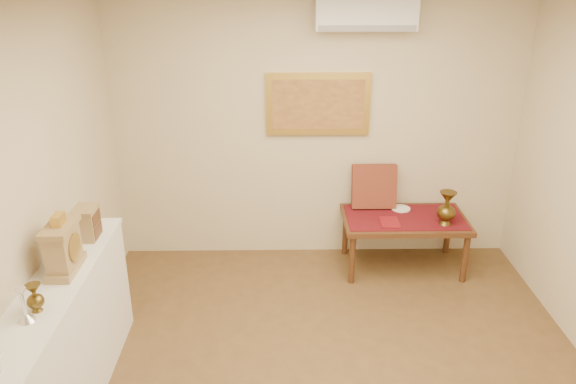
{
  "coord_description": "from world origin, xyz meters",
  "views": [
    {
      "loc": [
        -0.38,
        -3.07,
        2.91
      ],
      "look_at": [
        -0.31,
        1.15,
        1.14
      ],
      "focal_mm": 35.0,
      "sensor_mm": 36.0,
      "label": 1
    }
  ],
  "objects_px": {
    "wooden_chest": "(87,223)",
    "low_table": "(404,224)",
    "brass_urn_tall": "(447,204)",
    "display_ledge": "(64,349)",
    "mantel_clock": "(63,247)"
  },
  "relations": [
    {
      "from": "brass_urn_tall",
      "to": "low_table",
      "type": "relative_size",
      "value": 0.33
    },
    {
      "from": "display_ledge",
      "to": "wooden_chest",
      "type": "relative_size",
      "value": 8.28
    },
    {
      "from": "display_ledge",
      "to": "mantel_clock",
      "type": "xyz_separation_m",
      "value": [
        0.03,
        0.2,
        0.66
      ]
    },
    {
      "from": "brass_urn_tall",
      "to": "display_ledge",
      "type": "relative_size",
      "value": 0.2
    },
    {
      "from": "brass_urn_tall",
      "to": "display_ledge",
      "type": "height_order",
      "value": "display_ledge"
    },
    {
      "from": "display_ledge",
      "to": "mantel_clock",
      "type": "distance_m",
      "value": 0.69
    },
    {
      "from": "wooden_chest",
      "to": "low_table",
      "type": "height_order",
      "value": "wooden_chest"
    },
    {
      "from": "display_ledge",
      "to": "mantel_clock",
      "type": "bearing_deg",
      "value": 81.19
    },
    {
      "from": "display_ledge",
      "to": "brass_urn_tall",
      "type": "bearing_deg",
      "value": 29.65
    },
    {
      "from": "display_ledge",
      "to": "mantel_clock",
      "type": "relative_size",
      "value": 4.93
    },
    {
      "from": "brass_urn_tall",
      "to": "low_table",
      "type": "distance_m",
      "value": 0.47
    },
    {
      "from": "wooden_chest",
      "to": "low_table",
      "type": "relative_size",
      "value": 0.2
    },
    {
      "from": "brass_urn_tall",
      "to": "wooden_chest",
      "type": "bearing_deg",
      "value": -160.63
    },
    {
      "from": "display_ledge",
      "to": "low_table",
      "type": "xyz_separation_m",
      "value": [
        2.67,
        1.88,
        -0.01
      ]
    },
    {
      "from": "display_ledge",
      "to": "wooden_chest",
      "type": "height_order",
      "value": "wooden_chest"
    }
  ]
}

